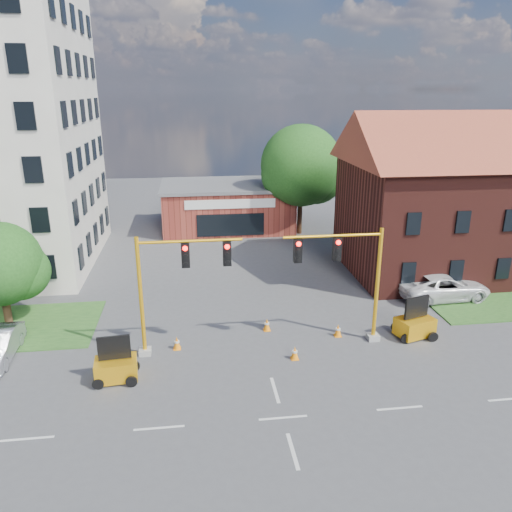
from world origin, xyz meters
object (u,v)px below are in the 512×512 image
(signal_mast_west, at_px, (174,281))
(signal_mast_east, at_px, (347,273))
(trailer_west, at_px, (116,367))
(trailer_east, at_px, (415,325))
(pickup_white, at_px, (444,287))

(signal_mast_west, bearing_deg, signal_mast_east, 0.00)
(trailer_west, bearing_deg, trailer_east, 2.87)
(signal_mast_west, distance_m, trailer_west, 4.80)
(signal_mast_west, height_order, signal_mast_east, same)
(trailer_west, xyz_separation_m, pickup_white, (19.49, 7.00, 0.14))
(signal_mast_west, xyz_separation_m, trailer_east, (12.69, 0.09, -3.23))
(signal_mast_east, xyz_separation_m, trailer_west, (-11.46, -2.22, -3.25))
(trailer_west, height_order, trailer_east, trailer_east)
(signal_mast_east, distance_m, pickup_white, 9.84)
(signal_mast_west, xyz_separation_m, trailer_west, (-2.75, -2.22, -3.25))
(signal_mast_east, height_order, trailer_east, signal_mast_east)
(signal_mast_east, distance_m, trailer_east, 5.13)
(signal_mast_west, bearing_deg, pickup_white, 15.95)
(trailer_west, relative_size, trailer_east, 0.95)
(signal_mast_west, height_order, trailer_west, signal_mast_west)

